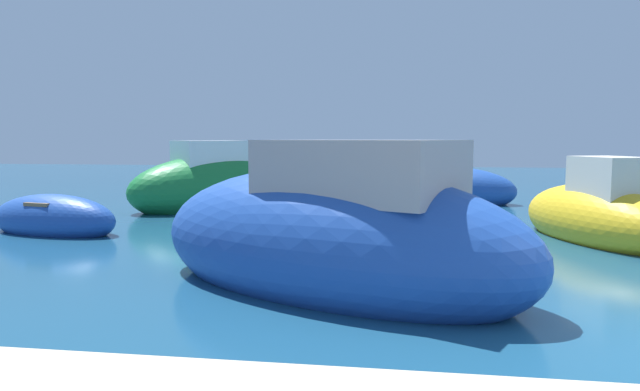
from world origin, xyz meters
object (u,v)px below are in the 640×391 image
object	(u,v)px
moored_boat_1	(223,186)
moored_boat_5	(333,239)
moored_boat_4	(450,190)
moored_boat_7	(54,219)
moored_boat_0	(597,216)

from	to	relation	value
moored_boat_1	moored_boat_5	size ratio (longest dim) A/B	0.92
moored_boat_1	moored_boat_4	xyz separation A→B (m)	(7.34, 2.70, -0.24)
moored_boat_5	moored_boat_7	distance (m)	8.25
moored_boat_7	moored_boat_5	bearing A→B (deg)	161.94
moored_boat_1	moored_boat_4	bearing A→B (deg)	-26.14
moored_boat_7	moored_boat_1	bearing A→B (deg)	-102.05
moored_boat_4	moored_boat_7	size ratio (longest dim) A/B	1.34
moored_boat_0	moored_boat_1	distance (m)	10.98
moored_boat_0	moored_boat_7	world-z (taller)	moored_boat_0
moored_boat_4	moored_boat_1	bearing A→B (deg)	37.80
moored_boat_1	moored_boat_4	world-z (taller)	moored_boat_1
moored_boat_5	moored_boat_7	bearing A→B (deg)	-3.66
moored_boat_0	moored_boat_1	xyz separation A→B (m)	(-9.97, 4.59, 0.16)
moored_boat_4	moored_boat_5	world-z (taller)	moored_boat_5
moored_boat_7	moored_boat_0	bearing A→B (deg)	-164.49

